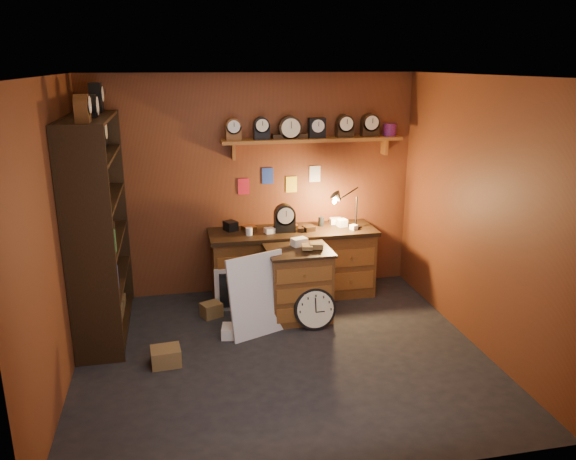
# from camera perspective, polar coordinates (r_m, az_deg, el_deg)

# --- Properties ---
(floor) EXTENTS (4.00, 4.00, 0.00)m
(floor) POSITION_cam_1_polar(r_m,az_deg,el_deg) (5.75, -0.57, -12.61)
(floor) COLOR black
(floor) RESTS_ON ground
(room_shell) EXTENTS (4.02, 3.62, 2.71)m
(room_shell) POSITION_cam_1_polar(r_m,az_deg,el_deg) (5.24, -0.37, 4.66)
(room_shell) COLOR brown
(room_shell) RESTS_ON ground
(shelving_unit) EXTENTS (0.47, 1.60, 2.58)m
(shelving_unit) POSITION_cam_1_polar(r_m,az_deg,el_deg) (6.16, -19.05, 1.08)
(shelving_unit) COLOR black
(shelving_unit) RESTS_ON ground
(workbench) EXTENTS (2.04, 0.66, 1.36)m
(workbench) POSITION_cam_1_polar(r_m,az_deg,el_deg) (6.95, 0.49, -2.99)
(workbench) COLOR brown
(workbench) RESTS_ON ground
(low_cabinet) EXTENTS (0.73, 0.62, 0.91)m
(low_cabinet) POSITION_cam_1_polar(r_m,az_deg,el_deg) (6.36, 1.08, -5.20)
(low_cabinet) COLOR brown
(low_cabinet) RESTS_ON ground
(big_round_clock) EXTENTS (0.46, 0.16, 0.46)m
(big_round_clock) POSITION_cam_1_polar(r_m,az_deg,el_deg) (6.19, 2.74, -8.02)
(big_round_clock) COLOR black
(big_round_clock) RESTS_ON ground
(white_panel) EXTENTS (0.70, 0.43, 0.89)m
(white_panel) POSITION_cam_1_polar(r_m,az_deg,el_deg) (6.19, -2.98, -10.36)
(white_panel) COLOR silver
(white_panel) RESTS_ON ground
(mini_fridge) EXTENTS (0.54, 0.56, 0.52)m
(mini_fridge) POSITION_cam_1_polar(r_m,az_deg,el_deg) (6.84, -5.36, -5.28)
(mini_fridge) COLOR silver
(mini_fridge) RESTS_ON ground
(floor_box_a) EXTENTS (0.30, 0.26, 0.17)m
(floor_box_a) POSITION_cam_1_polar(r_m,az_deg,el_deg) (5.68, -12.30, -12.43)
(floor_box_a) COLOR brown
(floor_box_a) RESTS_ON ground
(floor_box_b) EXTENTS (0.23, 0.26, 0.11)m
(floor_box_b) POSITION_cam_1_polar(r_m,az_deg,el_deg) (6.11, -5.82, -10.19)
(floor_box_b) COLOR white
(floor_box_b) RESTS_ON ground
(floor_box_c) EXTENTS (0.27, 0.26, 0.16)m
(floor_box_c) POSITION_cam_1_polar(r_m,az_deg,el_deg) (6.57, -7.80, -8.03)
(floor_box_c) COLOR brown
(floor_box_c) RESTS_ON ground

